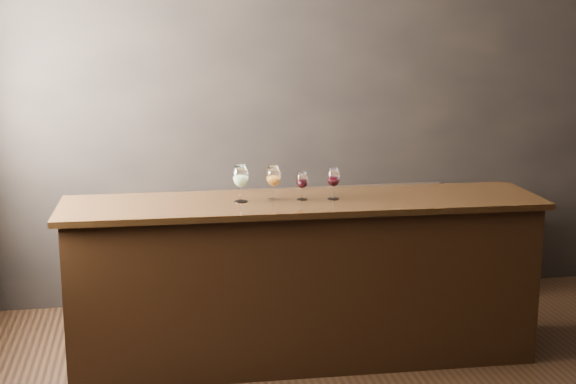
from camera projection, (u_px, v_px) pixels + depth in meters
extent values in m
cube|color=black|center=(318.00, 109.00, 5.82)|extent=(5.00, 0.02, 2.80)
cube|color=black|center=(303.00, 283.00, 4.84)|extent=(2.76, 0.67, 0.96)
cube|color=black|center=(304.00, 203.00, 4.73)|extent=(2.86, 0.73, 0.04)
cube|color=black|center=(295.00, 249.00, 5.78)|extent=(2.31, 0.40, 0.83)
cylinder|color=white|center=(241.00, 201.00, 4.68)|extent=(0.08, 0.08, 0.00)
cylinder|color=white|center=(241.00, 194.00, 4.67)|extent=(0.01, 0.01, 0.08)
ellipsoid|color=white|center=(241.00, 176.00, 4.65)|extent=(0.09, 0.09, 0.13)
cylinder|color=white|center=(240.00, 166.00, 4.63)|extent=(0.07, 0.07, 0.01)
ellipsoid|color=#D7E687|center=(241.00, 180.00, 4.65)|extent=(0.07, 0.07, 0.06)
cylinder|color=white|center=(274.00, 199.00, 4.73)|extent=(0.07, 0.07, 0.00)
cylinder|color=white|center=(274.00, 193.00, 4.72)|extent=(0.01, 0.01, 0.08)
ellipsoid|color=white|center=(273.00, 176.00, 4.70)|extent=(0.09, 0.09, 0.12)
cylinder|color=white|center=(273.00, 167.00, 4.69)|extent=(0.06, 0.06, 0.01)
ellipsoid|color=orange|center=(273.00, 180.00, 4.70)|extent=(0.07, 0.07, 0.06)
cylinder|color=white|center=(302.00, 199.00, 4.73)|extent=(0.06, 0.06, 0.00)
cylinder|color=white|center=(302.00, 194.00, 4.72)|extent=(0.01, 0.01, 0.06)
ellipsoid|color=white|center=(302.00, 180.00, 4.71)|extent=(0.07, 0.07, 0.10)
cylinder|color=white|center=(302.00, 172.00, 4.70)|extent=(0.05, 0.05, 0.01)
ellipsoid|color=black|center=(302.00, 183.00, 4.71)|extent=(0.06, 0.06, 0.05)
cylinder|color=white|center=(333.00, 199.00, 4.75)|extent=(0.07, 0.07, 0.00)
cylinder|color=white|center=(333.00, 192.00, 4.74)|extent=(0.01, 0.01, 0.07)
ellipsoid|color=white|center=(334.00, 177.00, 4.72)|extent=(0.08, 0.08, 0.11)
cylinder|color=white|center=(334.00, 169.00, 4.71)|extent=(0.06, 0.06, 0.01)
ellipsoid|color=black|center=(334.00, 180.00, 4.72)|extent=(0.06, 0.06, 0.05)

